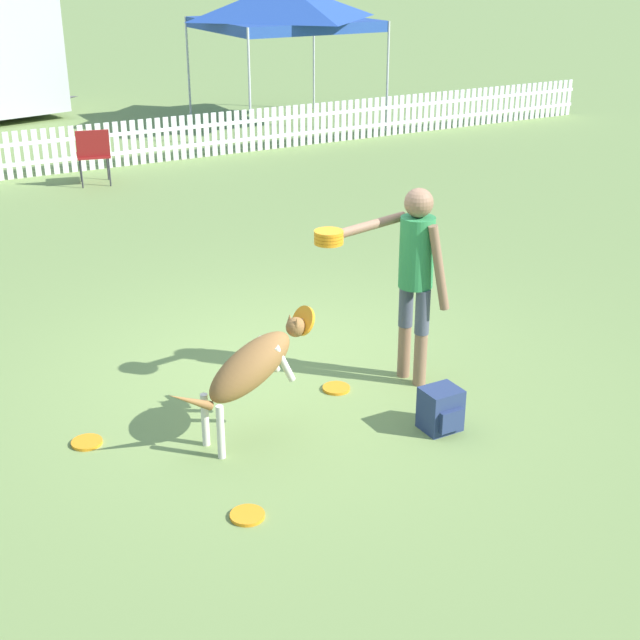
{
  "coord_description": "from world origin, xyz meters",
  "views": [
    {
      "loc": [
        -3.15,
        -6.2,
        3.41
      ],
      "look_at": [
        -0.12,
        -0.8,
        0.79
      ],
      "focal_mm": 50.0,
      "sensor_mm": 36.0,
      "label": 1
    }
  ],
  "objects_px": {
    "backpack_on_grass": "(441,410)",
    "canopy_tent_main": "(284,6)",
    "frisbee_near_handler": "(87,442)",
    "folding_chair_center": "(93,152)",
    "handler_person": "(410,264)",
    "frisbee_near_dog": "(336,388)",
    "leaping_dog": "(251,367)",
    "frisbee_midfield": "(247,515)"
  },
  "relations": [
    {
      "from": "handler_person",
      "to": "folding_chair_center",
      "type": "bearing_deg",
      "value": -4.63
    },
    {
      "from": "frisbee_midfield",
      "to": "frisbee_near_dog",
      "type": "bearing_deg",
      "value": 41.95
    },
    {
      "from": "frisbee_near_handler",
      "to": "frisbee_midfield",
      "type": "distance_m",
      "value": 1.55
    },
    {
      "from": "handler_person",
      "to": "frisbee_near_dog",
      "type": "bearing_deg",
      "value": 68.67
    },
    {
      "from": "frisbee_midfield",
      "to": "canopy_tent_main",
      "type": "bearing_deg",
      "value": 61.62
    },
    {
      "from": "leaping_dog",
      "to": "handler_person",
      "type": "bearing_deg",
      "value": 90.49
    },
    {
      "from": "backpack_on_grass",
      "to": "canopy_tent_main",
      "type": "height_order",
      "value": "canopy_tent_main"
    },
    {
      "from": "frisbee_near_handler",
      "to": "canopy_tent_main",
      "type": "distance_m",
      "value": 12.81
    },
    {
      "from": "frisbee_near_handler",
      "to": "folding_chair_center",
      "type": "distance_m",
      "value": 7.87
    },
    {
      "from": "backpack_on_grass",
      "to": "folding_chair_center",
      "type": "height_order",
      "value": "folding_chair_center"
    },
    {
      "from": "frisbee_near_dog",
      "to": "backpack_on_grass",
      "type": "xyz_separation_m",
      "value": [
        0.36,
        -0.95,
        0.15
      ]
    },
    {
      "from": "backpack_on_grass",
      "to": "folding_chair_center",
      "type": "relative_size",
      "value": 0.39
    },
    {
      "from": "frisbee_midfield",
      "to": "backpack_on_grass",
      "type": "relative_size",
      "value": 0.68
    },
    {
      "from": "leaping_dog",
      "to": "folding_chair_center",
      "type": "height_order",
      "value": "leaping_dog"
    },
    {
      "from": "handler_person",
      "to": "folding_chair_center",
      "type": "height_order",
      "value": "handler_person"
    },
    {
      "from": "backpack_on_grass",
      "to": "canopy_tent_main",
      "type": "distance_m",
      "value": 12.63
    },
    {
      "from": "handler_person",
      "to": "folding_chair_center",
      "type": "distance_m",
      "value": 7.85
    },
    {
      "from": "frisbee_near_dog",
      "to": "frisbee_midfield",
      "type": "distance_m",
      "value": 1.88
    },
    {
      "from": "frisbee_midfield",
      "to": "backpack_on_grass",
      "type": "bearing_deg",
      "value": 9.97
    },
    {
      "from": "canopy_tent_main",
      "to": "frisbee_midfield",
      "type": "bearing_deg",
      "value": -118.38
    },
    {
      "from": "frisbee_near_dog",
      "to": "folding_chair_center",
      "type": "height_order",
      "value": "folding_chair_center"
    },
    {
      "from": "frisbee_near_dog",
      "to": "backpack_on_grass",
      "type": "bearing_deg",
      "value": -69.08
    },
    {
      "from": "folding_chair_center",
      "to": "backpack_on_grass",
      "type": "bearing_deg",
      "value": 103.54
    },
    {
      "from": "frisbee_near_dog",
      "to": "folding_chair_center",
      "type": "relative_size",
      "value": 0.26
    },
    {
      "from": "frisbee_near_handler",
      "to": "folding_chair_center",
      "type": "relative_size",
      "value": 0.26
    },
    {
      "from": "backpack_on_grass",
      "to": "frisbee_near_handler",
      "type": "bearing_deg",
      "value": 155.44
    },
    {
      "from": "handler_person",
      "to": "frisbee_near_handler",
      "type": "xyz_separation_m",
      "value": [
        -2.64,
        0.3,
        -1.04
      ]
    },
    {
      "from": "leaping_dog",
      "to": "backpack_on_grass",
      "type": "xyz_separation_m",
      "value": [
        1.29,
        -0.59,
        -0.42
      ]
    },
    {
      "from": "leaping_dog",
      "to": "folding_chair_center",
      "type": "bearing_deg",
      "value": 164.5
    },
    {
      "from": "handler_person",
      "to": "folding_chair_center",
      "type": "xyz_separation_m",
      "value": [
        -0.37,
        7.82,
        -0.53
      ]
    },
    {
      "from": "frisbee_midfield",
      "to": "folding_chair_center",
      "type": "relative_size",
      "value": 0.26
    },
    {
      "from": "leaping_dog",
      "to": "frisbee_near_dog",
      "type": "bearing_deg",
      "value": 103.73
    },
    {
      "from": "frisbee_midfield",
      "to": "backpack_on_grass",
      "type": "height_order",
      "value": "backpack_on_grass"
    },
    {
      "from": "frisbee_near_handler",
      "to": "canopy_tent_main",
      "type": "relative_size",
      "value": 0.08
    },
    {
      "from": "handler_person",
      "to": "frisbee_near_handler",
      "type": "relative_size",
      "value": 7.29
    },
    {
      "from": "frisbee_near_dog",
      "to": "backpack_on_grass",
      "type": "relative_size",
      "value": 0.68
    },
    {
      "from": "frisbee_near_handler",
      "to": "frisbee_near_dog",
      "type": "xyz_separation_m",
      "value": [
        2.05,
        -0.15,
        0.0
      ]
    },
    {
      "from": "frisbee_near_handler",
      "to": "frisbee_midfield",
      "type": "xyz_separation_m",
      "value": [
        0.65,
        -1.41,
        0.0
      ]
    },
    {
      "from": "frisbee_near_dog",
      "to": "canopy_tent_main",
      "type": "relative_size",
      "value": 0.08
    },
    {
      "from": "frisbee_midfield",
      "to": "canopy_tent_main",
      "type": "xyz_separation_m",
      "value": [
        6.41,
        11.86,
        2.29
      ]
    },
    {
      "from": "handler_person",
      "to": "folding_chair_center",
      "type": "relative_size",
      "value": 1.92
    },
    {
      "from": "handler_person",
      "to": "frisbee_midfield",
      "type": "bearing_deg",
      "value": 111.77
    }
  ]
}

